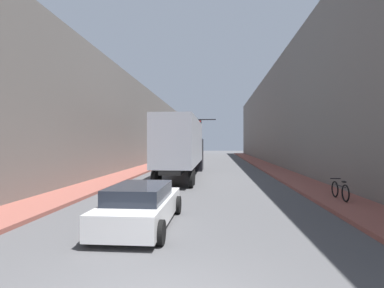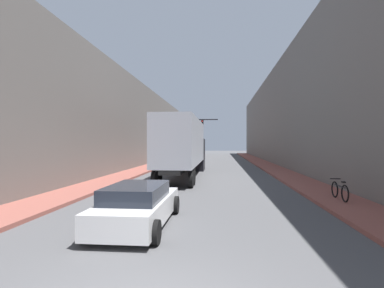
% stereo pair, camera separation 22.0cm
% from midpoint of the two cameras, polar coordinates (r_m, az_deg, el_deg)
% --- Properties ---
extents(sidewalk_right, '(2.31, 80.00, 0.15)m').
position_cam_midpoint_polar(sidewalk_right, '(34.70, 13.46, -3.98)').
color(sidewalk_right, brown).
rests_on(sidewalk_right, ground).
extents(sidewalk_left, '(2.31, 80.00, 0.15)m').
position_cam_midpoint_polar(sidewalk_left, '(35.07, -7.28, -3.94)').
color(sidewalk_left, brown).
rests_on(sidewalk_left, ground).
extents(building_right, '(6.00, 80.00, 11.62)m').
position_cam_midpoint_polar(building_right, '(35.62, 20.12, 5.35)').
color(building_right, '#66605B').
rests_on(building_right, ground).
extents(building_left, '(6.00, 80.00, 9.19)m').
position_cam_midpoint_polar(building_left, '(36.13, -13.75, 3.35)').
color(building_left, '#66605B').
rests_on(building_left, ground).
extents(semi_truck, '(2.43, 13.81, 4.27)m').
position_cam_midpoint_polar(semi_truck, '(22.83, -1.94, -0.30)').
color(semi_truck, '#B2B7C1').
rests_on(semi_truck, ground).
extents(sedan_car, '(2.04, 4.68, 1.30)m').
position_cam_midpoint_polar(sedan_car, '(9.61, -10.32, -11.46)').
color(sedan_car, silver).
rests_on(sedan_car, ground).
extents(traffic_signal_gantry, '(5.85, 0.35, 5.78)m').
position_cam_midpoint_polar(traffic_signal_gantry, '(37.06, -2.34, 2.38)').
color(traffic_signal_gantry, black).
rests_on(traffic_signal_gantry, ground).
extents(parked_bicycle, '(0.44, 1.82, 0.86)m').
position_cam_midpoint_polar(parked_bicycle, '(14.42, 25.97, -7.99)').
color(parked_bicycle, black).
rests_on(parked_bicycle, sidewalk_right).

